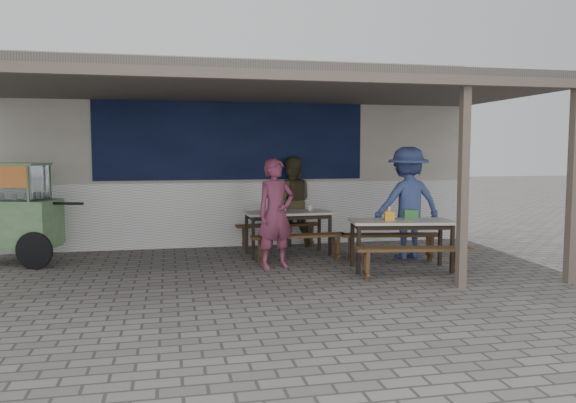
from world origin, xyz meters
The scene contains 17 objects.
ground centered at (0.00, 0.00, 0.00)m, with size 60.00×60.00×0.00m, color slate.
back_wall centered at (0.00, 3.58, 1.72)m, with size 9.00×1.28×3.50m.
warung_roof centered at (0.02, 0.90, 2.71)m, with size 9.00×4.21×2.81m.
table_left centered at (0.61, 1.84, 0.67)m, with size 1.48×0.77×0.75m.
bench_left_street centered at (0.65, 1.14, 0.34)m, with size 1.56×0.37×0.45m.
bench_left_wall centered at (0.57, 2.54, 0.34)m, with size 1.56×0.37×0.45m.
table_right centered at (2.02, 0.28, 0.67)m, with size 1.58×0.90×0.75m.
bench_right_street centered at (1.91, -0.37, 0.34)m, with size 1.62×0.53×0.45m.
bench_right_wall centered at (2.12, 0.94, 0.34)m, with size 1.62×0.53×0.45m.
vendor_cart centered at (-3.82, 1.97, 0.87)m, with size 2.05×1.17×1.60m.
patron_street_side centered at (0.21, 0.80, 0.84)m, with size 0.61×0.40×1.67m, color #77314B.
patron_wall_side centered at (0.88, 2.75, 0.84)m, with size 0.81×0.63×1.68m, color #4E462B.
patron_right_table centered at (2.50, 1.16, 0.93)m, with size 1.20×0.69×1.85m, color #405191.
tissue_box centered at (1.84, 0.32, 0.82)m, with size 0.14×0.14×0.14m, color gold.
donation_box centered at (2.24, 0.44, 0.82)m, with size 0.21×0.14×0.14m, color #377C38.
condiment_jar centered at (1.05, 2.00, 0.79)m, with size 0.08×0.08×0.09m, color silver.
condiment_bowl centered at (0.51, 1.92, 0.77)m, with size 0.17×0.17×0.04m, color silver.
Camera 1 is at (-1.37, -7.50, 1.76)m, focal length 35.00 mm.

